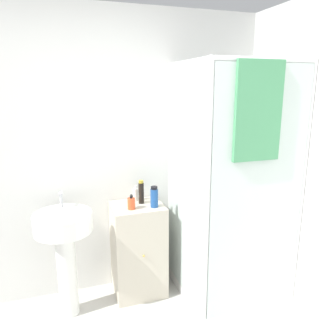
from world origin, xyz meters
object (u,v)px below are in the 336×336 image
shampoo_bottle_tall_black (141,192)px  shampoo_bottle_blue (154,197)px  lotion_bottle_white (136,194)px  soap_dispenser (131,203)px  sink (65,241)px

shampoo_bottle_tall_black → shampoo_bottle_blue: shampoo_bottle_tall_black is taller
shampoo_bottle_blue → lotion_bottle_white: size_ratio=1.26×
soap_dispenser → sink: bearing=-176.2°
sink → shampoo_bottle_blue: (0.75, 0.02, 0.28)m
lotion_bottle_white → shampoo_bottle_tall_black: bearing=-67.2°
shampoo_bottle_tall_black → lotion_bottle_white: shampoo_bottle_tall_black is taller
sink → lotion_bottle_white: size_ratio=7.06×
shampoo_bottle_tall_black → lotion_bottle_white: size_ratio=1.45×
shampoo_bottle_tall_black → shampoo_bottle_blue: bearing=-56.8°
shampoo_bottle_blue → sink: bearing=-178.3°
shampoo_bottle_tall_black → lotion_bottle_white: (-0.03, 0.08, -0.04)m
soap_dispenser → shampoo_bottle_blue: size_ratio=0.70×
lotion_bottle_white → soap_dispenser: bearing=-113.4°
soap_dispenser → shampoo_bottle_blue: bearing=-4.3°
shampoo_bottle_blue → lotion_bottle_white: 0.23m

